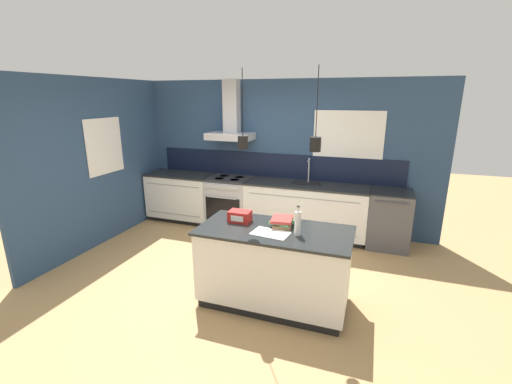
{
  "coord_description": "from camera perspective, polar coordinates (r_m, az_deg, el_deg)",
  "views": [
    {
      "loc": [
        1.68,
        -3.78,
        2.32
      ],
      "look_at": [
        0.19,
        0.49,
        1.05
      ],
      "focal_mm": 24.0,
      "sensor_mm": 36.0,
      "label": 1
    }
  ],
  "objects": [
    {
      "name": "wall_back",
      "position": [
        6.1,
        2.69,
        6.6
      ],
      "size": [
        5.6,
        2.56,
        2.6
      ],
      "color": "navy",
      "rests_on": "ground_plane"
    },
    {
      "name": "oven_range",
      "position": [
        6.26,
        -4.41,
        -1.67
      ],
      "size": [
        0.74,
        0.66,
        0.91
      ],
      "color": "#B5B5BA",
      "rests_on": "ground_plane"
    },
    {
      "name": "paper_pile",
      "position": [
        3.67,
        2.44,
        -6.86
      ],
      "size": [
        0.42,
        0.3,
        0.01
      ],
      "color": "silver",
      "rests_on": "kitchen_island"
    },
    {
      "name": "red_supply_box",
      "position": [
        3.98,
        -2.72,
        -4.07
      ],
      "size": [
        0.25,
        0.18,
        0.13
      ],
      "color": "red",
      "rests_on": "kitchen_island"
    },
    {
      "name": "book_stack",
      "position": [
        3.86,
        4.42,
        -4.97
      ],
      "size": [
        0.27,
        0.32,
        0.1
      ],
      "color": "olive",
      "rests_on": "kitchen_island"
    },
    {
      "name": "ground_plane",
      "position": [
        4.74,
        -4.22,
        -13.64
      ],
      "size": [
        16.0,
        16.0,
        0.0
      ],
      "primitive_type": "plane",
      "color": "tan",
      "rests_on": "ground"
    },
    {
      "name": "counter_run_left",
      "position": [
        6.71,
        -12.22,
        -0.73
      ],
      "size": [
        1.27,
        0.64,
        0.91
      ],
      "color": "black",
      "rests_on": "ground_plane"
    },
    {
      "name": "dishwasher",
      "position": [
        5.79,
        21.28,
        -4.22
      ],
      "size": [
        0.63,
        0.65,
        0.91
      ],
      "color": "#4C4C51",
      "rests_on": "ground_plane"
    },
    {
      "name": "kitchen_island",
      "position": [
        3.97,
        3.02,
        -12.26
      ],
      "size": [
        1.69,
        0.82,
        0.91
      ],
      "color": "black",
      "rests_on": "ground_plane"
    },
    {
      "name": "bottle_on_island",
      "position": [
        3.61,
        6.96,
        -5.13
      ],
      "size": [
        0.07,
        0.07,
        0.32
      ],
      "color": "silver",
      "rests_on": "kitchen_island"
    },
    {
      "name": "wall_left",
      "position": [
        6.16,
        -23.03,
        4.97
      ],
      "size": [
        0.08,
        3.8,
        2.6
      ],
      "color": "navy",
      "rests_on": "ground_plane"
    },
    {
      "name": "counter_run_sink",
      "position": [
        5.87,
        8.19,
        -2.92
      ],
      "size": [
        2.06,
        0.64,
        1.32
      ],
      "color": "black",
      "rests_on": "ground_plane"
    }
  ]
}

